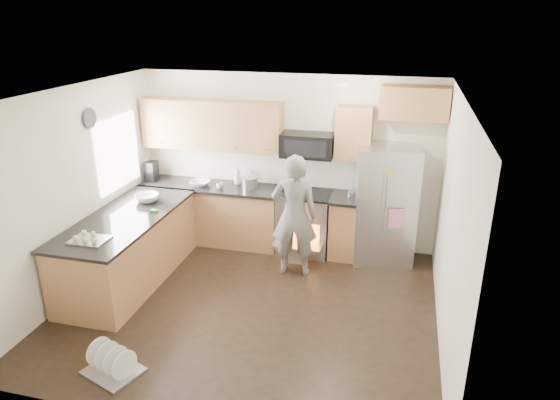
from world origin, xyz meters
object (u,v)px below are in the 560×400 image
(stove_range, at_px, (305,209))
(dish_rack, at_px, (113,365))
(refrigerator, at_px, (384,204))
(person, at_px, (294,216))

(stove_range, height_order, dish_rack, stove_range)
(refrigerator, bearing_deg, stove_range, 170.37)
(refrigerator, bearing_deg, person, -157.98)
(refrigerator, height_order, person, refrigerator)
(stove_range, distance_m, person, 0.73)
(refrigerator, bearing_deg, dish_rack, -137.56)
(refrigerator, xyz_separation_m, dish_rack, (-2.46, -3.20, -0.76))
(person, distance_m, dish_rack, 2.91)
(refrigerator, xyz_separation_m, person, (-1.15, -0.72, -0.00))
(stove_range, bearing_deg, person, -90.19)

